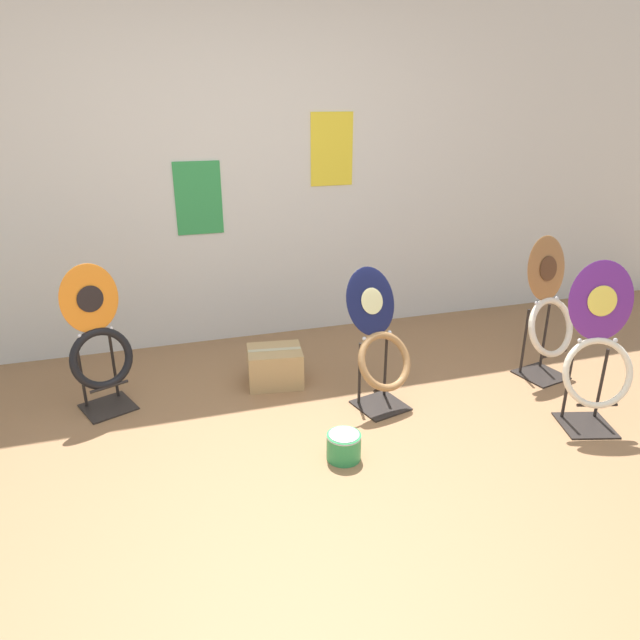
% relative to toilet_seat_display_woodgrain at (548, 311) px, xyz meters
% --- Properties ---
extents(ground_plane, '(14.00, 14.00, 0.00)m').
position_rel_toilet_seat_display_woodgrain_xyz_m(ground_plane, '(-1.76, -1.03, -0.46)').
color(ground_plane, '#8E6642').
extents(wall_back, '(8.00, 0.07, 2.60)m').
position_rel_toilet_seat_display_woodgrain_xyz_m(wall_back, '(-1.76, 1.27, 0.84)').
color(wall_back, silver).
rests_on(wall_back, ground_plane).
extents(toilet_seat_display_woodgrain, '(0.42, 0.34, 0.95)m').
position_rel_toilet_seat_display_woodgrain_xyz_m(toilet_seat_display_woodgrain, '(0.00, 0.00, 0.00)').
color(toilet_seat_display_woodgrain, black).
rests_on(toilet_seat_display_woodgrain, ground_plane).
extents(toilet_seat_display_purple_note, '(0.43, 0.35, 0.96)m').
position_rel_toilet_seat_display_woodgrain_xyz_m(toilet_seat_display_purple_note, '(-0.15, -0.62, -0.02)').
color(toilet_seat_display_purple_note, black).
rests_on(toilet_seat_display_purple_note, ground_plane).
extents(toilet_seat_display_orange_sun, '(0.39, 0.37, 0.90)m').
position_rel_toilet_seat_display_woodgrain_xyz_m(toilet_seat_display_orange_sun, '(-2.79, 0.39, -0.04)').
color(toilet_seat_display_orange_sun, black).
rests_on(toilet_seat_display_orange_sun, ground_plane).
extents(toilet_seat_display_navy_moon, '(0.43, 0.43, 0.84)m').
position_rel_toilet_seat_display_woodgrain_xyz_m(toilet_seat_display_navy_moon, '(-1.20, -0.05, -0.07)').
color(toilet_seat_display_navy_moon, black).
rests_on(toilet_seat_display_navy_moon, ground_plane).
extents(paint_can, '(0.18, 0.18, 0.15)m').
position_rel_toilet_seat_display_woodgrain_xyz_m(paint_can, '(-1.59, -0.52, -0.39)').
color(paint_can, '#2D8E4C').
rests_on(paint_can, ground_plane).
extents(storage_box, '(0.38, 0.32, 0.24)m').
position_rel_toilet_seat_display_woodgrain_xyz_m(storage_box, '(-1.74, 0.41, -0.34)').
color(storage_box, tan).
rests_on(storage_box, ground_plane).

